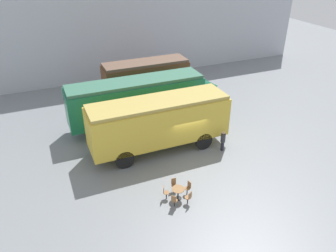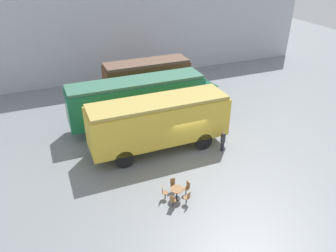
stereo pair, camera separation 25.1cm
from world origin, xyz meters
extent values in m
plane|color=gray|center=(0.00, 0.00, 0.00)|extent=(80.00, 80.00, 0.00)
cube|color=#B2B7C1|center=(0.00, 15.81, 4.50)|extent=(44.00, 0.15, 9.00)
cube|color=brown|center=(0.09, 8.74, 2.28)|extent=(7.67, 2.41, 2.85)
cube|color=brown|center=(0.09, 8.74, 3.82)|extent=(7.52, 2.21, 0.24)
cylinder|color=black|center=(2.39, 7.59, 0.66)|extent=(1.31, 0.12, 1.31)
cylinder|color=black|center=(2.39, 9.88, 0.66)|extent=(1.31, 0.12, 1.31)
cylinder|color=black|center=(-2.21, 7.59, 0.66)|extent=(1.31, 0.12, 1.31)
cylinder|color=black|center=(-2.21, 9.88, 0.66)|extent=(1.31, 0.12, 1.31)
cube|color=#196B47|center=(-2.09, 4.84, 2.25)|extent=(10.81, 2.52, 2.80)
cone|color=#196B47|center=(4.32, 4.84, 2.25)|extent=(2.00, 2.39, 2.39)
cube|color=#366B54|center=(-2.09, 4.84, 3.77)|extent=(10.60, 2.32, 0.24)
cylinder|color=black|center=(1.16, 3.64, 0.66)|extent=(1.31, 0.12, 1.31)
cylinder|color=black|center=(1.16, 6.04, 0.66)|extent=(1.31, 0.12, 1.31)
cylinder|color=black|center=(-5.33, 3.64, 0.66)|extent=(1.31, 0.12, 1.31)
cylinder|color=black|center=(-5.33, 6.04, 0.66)|extent=(1.31, 0.12, 1.31)
cube|color=gold|center=(-1.78, 0.79, 2.23)|extent=(9.78, 2.81, 2.77)
cube|color=tan|center=(-1.78, 0.79, 3.74)|extent=(9.59, 2.58, 0.24)
cylinder|color=black|center=(1.15, -0.55, 0.65)|extent=(1.30, 0.12, 1.30)
cylinder|color=black|center=(1.15, 2.14, 0.65)|extent=(1.30, 0.12, 1.30)
cylinder|color=black|center=(-4.72, -0.55, 0.65)|extent=(1.30, 0.12, 1.30)
cylinder|color=black|center=(-4.72, 2.14, 0.65)|extent=(1.30, 0.12, 1.30)
cylinder|color=black|center=(-2.73, -4.61, 0.01)|extent=(0.44, 0.44, 0.02)
cylinder|color=black|center=(-2.73, -4.61, 0.36)|extent=(0.08, 0.08, 0.67)
cylinder|color=olive|center=(-2.73, -4.61, 0.71)|extent=(0.75, 0.75, 0.03)
cylinder|color=black|center=(-2.39, -5.20, 0.21)|extent=(0.06, 0.06, 0.42)
cylinder|color=olive|center=(-2.39, -5.20, 0.43)|extent=(0.36, 0.36, 0.03)
cube|color=olive|center=(-2.31, -5.33, 0.66)|extent=(0.27, 0.18, 0.42)
cylinder|color=black|center=(-2.07, -4.47, 0.21)|extent=(0.06, 0.06, 0.42)
cylinder|color=olive|center=(-2.07, -4.47, 0.43)|extent=(0.36, 0.36, 0.03)
cube|color=olive|center=(-1.92, -4.44, 0.66)|extent=(0.10, 0.29, 0.42)
cylinder|color=black|center=(-2.67, -3.94, 0.21)|extent=(0.06, 0.06, 0.42)
cylinder|color=olive|center=(-2.67, -3.94, 0.43)|extent=(0.36, 0.36, 0.03)
cube|color=olive|center=(-2.65, -3.79, 0.66)|extent=(0.29, 0.07, 0.42)
cylinder|color=black|center=(-3.35, -4.34, 0.21)|extent=(0.06, 0.06, 0.42)
cylinder|color=olive|center=(-3.35, -4.34, 0.43)|extent=(0.36, 0.36, 0.03)
cube|color=olive|center=(-3.49, -4.28, 0.66)|extent=(0.15, 0.28, 0.42)
cylinder|color=black|center=(-3.18, -5.12, 0.21)|extent=(0.06, 0.06, 0.42)
cylinder|color=olive|center=(-3.18, -5.12, 0.43)|extent=(0.36, 0.36, 0.03)
cube|color=olive|center=(-3.28, -5.23, 0.66)|extent=(0.24, 0.22, 0.42)
cylinder|color=#262633|center=(2.32, -1.17, 0.36)|extent=(0.24, 0.24, 0.71)
cylinder|color=#333338|center=(2.32, -1.17, 1.03)|extent=(0.34, 0.34, 0.63)
sphere|color=tan|center=(2.32, -1.17, 1.45)|extent=(0.21, 0.21, 0.21)
camera|label=1|loc=(-8.96, -17.89, 13.06)|focal=35.00mm
camera|label=2|loc=(-8.73, -17.99, 13.06)|focal=35.00mm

